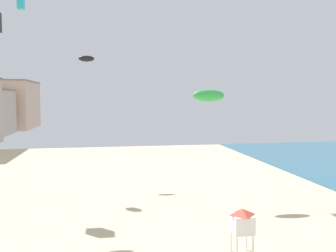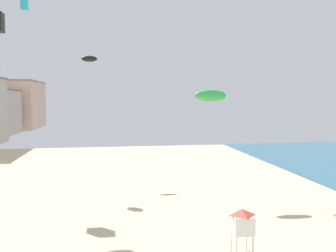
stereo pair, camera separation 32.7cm
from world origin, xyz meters
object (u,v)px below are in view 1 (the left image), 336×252
object	(u,v)px
kite_cyan_box	(21,4)
lifeguard_stand	(242,221)
kite_black_parafoil	(86,59)
kite_green_parafoil	(209,96)

from	to	relation	value
kite_cyan_box	lifeguard_stand	bearing A→B (deg)	-51.30
kite_black_parafoil	kite_green_parafoil	distance (m)	14.41
kite_black_parafoil	kite_green_parafoil	size ratio (longest dim) A/B	0.60
kite_black_parafoil	kite_green_parafoil	bearing A→B (deg)	-42.87
lifeguard_stand	kite_cyan_box	world-z (taller)	kite_cyan_box
lifeguard_stand	kite_black_parafoil	xyz separation A→B (m)	(-9.11, 19.83, 10.72)
lifeguard_stand	kite_black_parafoil	size ratio (longest dim) A/B	1.61
lifeguard_stand	kite_green_parafoil	xyz separation A→B (m)	(1.07, 10.38, 6.90)
kite_cyan_box	kite_green_parafoil	world-z (taller)	kite_cyan_box
lifeguard_stand	kite_green_parafoil	distance (m)	12.51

